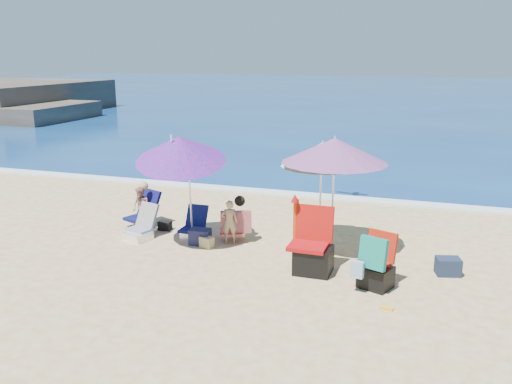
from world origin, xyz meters
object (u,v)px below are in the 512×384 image
(umbrella_turquoise, at_px, (334,151))
(person_center, at_px, (233,221))
(person_left, at_px, (142,207))
(umbrella_blue, at_px, (180,149))
(chair_rainbow, at_px, (141,229))
(camp_chair_right, at_px, (375,268))
(furled_umbrella, at_px, (295,225))
(camp_chair_left, at_px, (313,253))
(umbrella_striped, at_px, (322,154))
(chair_navy, at_px, (194,229))

(umbrella_turquoise, relative_size, person_center, 2.47)
(umbrella_turquoise, bearing_deg, person_left, 176.11)
(umbrella_blue, distance_m, chair_rainbow, 2.04)
(camp_chair_right, bearing_deg, person_left, 162.24)
(umbrella_turquoise, xyz_separation_m, person_center, (-1.97, -0.06, -1.52))
(furled_umbrella, bearing_deg, chair_rainbow, 173.93)
(camp_chair_left, xyz_separation_m, person_left, (-4.09, 1.33, 0.11))
(chair_rainbow, relative_size, camp_chair_right, 0.86)
(umbrella_blue, bearing_deg, person_left, 148.63)
(umbrella_turquoise, height_order, umbrella_striped, umbrella_turquoise)
(furled_umbrella, height_order, chair_navy, furled_umbrella)
(umbrella_turquoise, height_order, camp_chair_right, umbrella_turquoise)
(umbrella_turquoise, relative_size, camp_chair_right, 2.41)
(chair_navy, bearing_deg, camp_chair_right, -19.60)
(furled_umbrella, distance_m, person_center, 1.64)
(person_left, bearing_deg, umbrella_striped, -0.18)
(umbrella_turquoise, distance_m, chair_rainbow, 4.27)
(umbrella_striped, bearing_deg, chair_rainbow, -169.29)
(umbrella_turquoise, xyz_separation_m, umbrella_striped, (-0.28, 0.27, -0.14))
(umbrella_turquoise, bearing_deg, chair_rainbow, -174.04)
(umbrella_striped, xyz_separation_m, furled_umbrella, (-0.23, -1.03, -1.10))
(furled_umbrella, xyz_separation_m, camp_chair_left, (0.39, -0.28, -0.39))
(umbrella_blue, bearing_deg, umbrella_turquoise, 11.27)
(person_left, bearing_deg, person_center, -8.77)
(chair_rainbow, distance_m, camp_chair_right, 4.92)
(furled_umbrella, bearing_deg, umbrella_blue, 175.14)
(chair_rainbow, height_order, camp_chair_left, camp_chair_left)
(camp_chair_right, bearing_deg, camp_chair_left, 163.12)
(camp_chair_right, bearing_deg, chair_rainbow, 168.65)
(umbrella_blue, xyz_separation_m, chair_navy, (-0.01, 0.54, -1.76))
(camp_chair_right, relative_size, person_left, 0.95)
(chair_rainbow, xyz_separation_m, person_left, (-0.35, 0.69, 0.26))
(chair_navy, xyz_separation_m, person_left, (-1.38, 0.31, 0.28))
(umbrella_striped, xyz_separation_m, camp_chair_left, (0.15, -1.31, -1.49))
(umbrella_blue, height_order, camp_chair_right, umbrella_blue)
(umbrella_turquoise, height_order, chair_navy, umbrella_turquoise)
(chair_navy, relative_size, person_center, 0.70)
(furled_umbrella, distance_m, chair_rainbow, 3.41)
(umbrella_blue, relative_size, camp_chair_left, 2.10)
(umbrella_striped, relative_size, furled_umbrella, 1.59)
(person_left, bearing_deg, camp_chair_left, -17.99)
(umbrella_blue, relative_size, person_left, 2.41)
(furled_umbrella, height_order, camp_chair_right, furled_umbrella)
(umbrella_striped, bearing_deg, furled_umbrella, -102.78)
(umbrella_turquoise, bearing_deg, chair_navy, -179.60)
(umbrella_turquoise, relative_size, chair_rainbow, 2.80)
(umbrella_turquoise, bearing_deg, furled_umbrella, -124.15)
(umbrella_blue, height_order, person_center, umbrella_blue)
(furled_umbrella, bearing_deg, chair_navy, 162.33)
(umbrella_striped, relative_size, person_left, 2.13)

